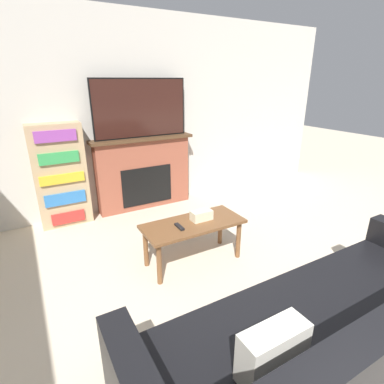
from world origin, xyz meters
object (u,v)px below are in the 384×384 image
fireplace (144,173)px  couch (331,343)px  tv (141,108)px  bookshelf (61,176)px  coffee_table (193,228)px

fireplace → couch: size_ratio=0.58×
fireplace → tv: 0.92m
fireplace → couch: fireplace is taller
fireplace → couch: (-0.04, -3.26, -0.24)m
bookshelf → coffee_table: bearing=-58.0°
couch → coffee_table: (-0.07, 1.59, 0.10)m
tv → bookshelf: 1.38m
coffee_table → tv: bearing=86.2°
tv → coffee_table: tv is taller
tv → couch: size_ratio=0.52×
couch → bookshelf: bearing=108.7°
tv → fireplace: bearing=90.0°
tv → coffee_table: size_ratio=1.27×
coffee_table → couch: bearing=-87.4°
fireplace → tv: size_ratio=1.11×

